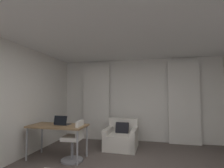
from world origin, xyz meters
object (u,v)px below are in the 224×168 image
(armchair, at_px, (121,138))
(desk, at_px, (58,128))
(laptop, at_px, (62,123))
(desk_chair, at_px, (74,143))

(armchair, bearing_deg, desk, -140.88)
(armchair, xyz_separation_m, desk, (-1.31, -1.06, 0.43))
(armchair, distance_m, laptop, 1.70)
(desk, height_order, laptop, laptop)
(armchair, relative_size, laptop, 2.65)
(laptop, bearing_deg, desk_chair, -13.36)
(desk_chair, xyz_separation_m, laptop, (-0.35, 0.08, 0.41))
(desk_chair, height_order, laptop, laptop)
(armchair, distance_m, desk, 1.74)
(desk, distance_m, desk_chair, 0.53)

